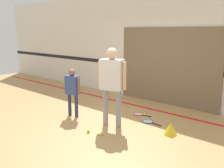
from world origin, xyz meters
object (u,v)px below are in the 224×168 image
racket_spare_on_floor (139,114)px  tennis_ball_near_instructor (102,134)px  person_instructor (112,79)px  person_student_left (72,87)px  racket_second_spare (149,122)px  tennis_ball_stray_right (88,131)px  training_cone (170,129)px  tennis_ball_stray_left (70,118)px  tennis_ball_by_spare_racket (144,114)px

racket_spare_on_floor → tennis_ball_near_instructor: tennis_ball_near_instructor is taller
person_instructor → person_student_left: 1.18m
racket_second_spare → tennis_ball_stray_right: 1.46m
tennis_ball_stray_right → training_cone: training_cone is taller
tennis_ball_stray_left → training_cone: size_ratio=0.24×
person_student_left → tennis_ball_by_spare_racket: bearing=33.2°
tennis_ball_near_instructor → training_cone: 1.38m
person_instructor → racket_spare_on_floor: bearing=70.9°
racket_spare_on_floor → training_cone: (1.18, -0.59, 0.12)m
racket_second_spare → racket_spare_on_floor: bearing=155.2°
racket_second_spare → tennis_ball_stray_left: 1.83m
tennis_ball_near_instructor → tennis_ball_by_spare_racket: (-0.03, 1.56, 0.00)m
person_instructor → tennis_ball_near_instructor: size_ratio=25.85×
person_instructor → training_cone: 1.58m
tennis_ball_near_instructor → tennis_ball_by_spare_racket: same height
person_instructor → tennis_ball_stray_left: person_instructor is taller
person_student_left → tennis_ball_stray_right: bearing=-33.5°
racket_second_spare → tennis_ball_near_instructor: 1.28m
person_student_left → tennis_ball_near_instructor: 1.54m
person_student_left → training_cone: size_ratio=4.30×
person_student_left → training_cone: 2.47m
tennis_ball_stray_left → training_cone: training_cone is taller
tennis_ball_near_instructor → racket_second_spare: bearing=76.4°
racket_second_spare → training_cone: bearing=-17.3°
tennis_ball_stray_right → person_student_left: bearing=155.4°
person_student_left → training_cone: bearing=4.2°
tennis_ball_near_instructor → training_cone: bearing=42.5°
tennis_ball_stray_right → training_cone: size_ratio=0.24×
person_instructor → person_student_left: person_instructor is taller
tennis_ball_by_spare_racket → racket_second_spare: bearing=-43.7°
person_instructor → person_student_left: (-1.12, -0.16, -0.33)m
person_student_left → tennis_ball_near_instructor: person_student_left is taller
person_instructor → tennis_ball_stray_right: size_ratio=25.85×
tennis_ball_stray_left → tennis_ball_stray_right: 0.91m
training_cone → tennis_ball_by_spare_racket: bearing=149.0°
person_instructor → tennis_ball_stray_left: (-0.98, -0.37, -1.02)m
person_instructor → racket_second_spare: size_ratio=3.27×
tennis_ball_stray_left → training_cone: 2.33m
tennis_ball_by_spare_racket → tennis_ball_stray_right: same height
person_instructor → tennis_ball_by_spare_racket: size_ratio=25.85×
tennis_ball_stray_left → tennis_ball_stray_right: (0.88, -0.25, 0.00)m
tennis_ball_near_instructor → tennis_ball_stray_left: same height
person_instructor → training_cone: bearing=0.7°
racket_second_spare → tennis_ball_near_instructor: tennis_ball_near_instructor is taller
person_student_left → tennis_ball_by_spare_racket: size_ratio=17.70×
tennis_ball_near_instructor → tennis_ball_stray_right: 0.31m
person_student_left → racket_spare_on_floor: (1.16, 1.14, -0.71)m
person_instructor → tennis_ball_stray_right: bearing=-116.7°
tennis_ball_by_spare_racket → training_cone: bearing=-31.0°
person_student_left → tennis_ball_near_instructor: (1.32, -0.38, -0.69)m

